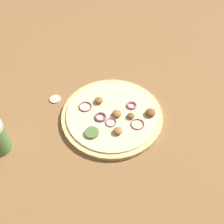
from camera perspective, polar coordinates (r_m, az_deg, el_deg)
name	(u,v)px	position (r m, az deg, el deg)	size (l,w,h in m)	color
ground_plane	(112,117)	(0.77, 0.00, -1.05)	(3.00, 3.00, 0.00)	olive
pizza	(112,115)	(0.76, 0.05, -0.70)	(0.29, 0.29, 0.03)	#D6B77A
loose_cap	(55,99)	(0.83, -12.28, 2.86)	(0.03, 0.03, 0.01)	beige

